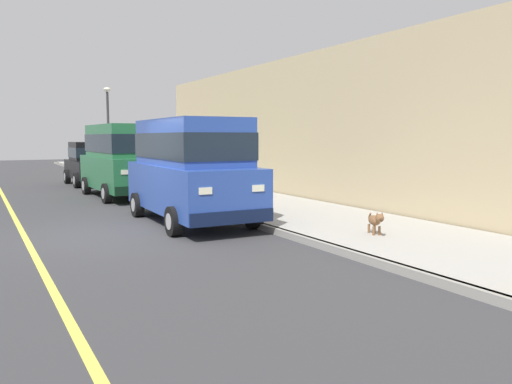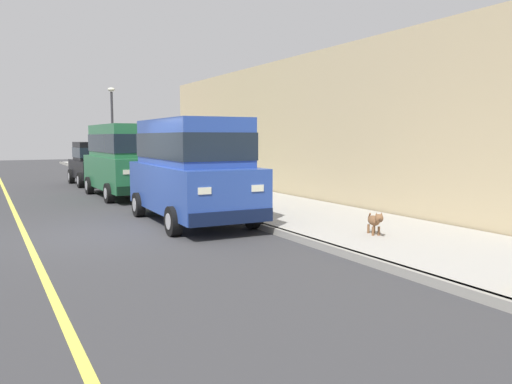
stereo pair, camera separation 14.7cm
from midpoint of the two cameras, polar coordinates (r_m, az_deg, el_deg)
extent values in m
plane|color=#38383A|center=(11.49, -15.93, -4.54)|extent=(80.00, 80.00, 0.00)
cube|color=gray|center=(12.55, -1.51, -3.09)|extent=(0.16, 64.00, 0.14)
cube|color=#A8A59E|center=(13.45, 5.35, -2.49)|extent=(3.60, 64.00, 0.14)
cube|color=#E0D64C|center=(11.27, -23.93, -5.03)|extent=(0.12, 57.60, 0.01)
cube|color=#28479E|center=(12.53, -6.92, 0.54)|extent=(2.02, 4.85, 1.10)
cube|color=#28479E|center=(12.47, -6.98, 5.58)|extent=(1.77, 3.84, 1.10)
cube|color=#19232D|center=(12.47, -6.98, 5.20)|extent=(1.81, 3.88, 0.61)
cube|color=#0E1837|center=(10.42, -2.45, -2.83)|extent=(1.87, 0.25, 0.28)
cube|color=#0E1837|center=(14.79, -10.02, -0.25)|extent=(1.87, 0.25, 0.28)
cylinder|color=black|center=(11.62, 0.06, -2.59)|extent=(0.24, 0.65, 0.64)
cylinder|color=#9E9EA3|center=(11.62, 0.06, -2.59)|extent=(0.25, 0.36, 0.35)
cylinder|color=black|center=(10.90, -8.89, -3.25)|extent=(0.24, 0.65, 0.64)
cylinder|color=#9E9EA3|center=(10.90, -8.89, -3.25)|extent=(0.25, 0.36, 0.35)
cylinder|color=black|center=(14.31, -5.36, -0.96)|extent=(0.24, 0.65, 0.64)
cylinder|color=#9E9EA3|center=(14.31, -5.36, -0.96)|extent=(0.25, 0.36, 0.35)
cylinder|color=black|center=(13.73, -12.75, -1.38)|extent=(0.24, 0.65, 0.64)
cylinder|color=#9E9EA3|center=(13.73, -12.75, -1.38)|extent=(0.25, 0.36, 0.35)
cube|color=#EAEACC|center=(10.58, 0.51, 0.45)|extent=(0.28, 0.09, 0.14)
cube|color=#EAEACC|center=(10.09, -5.43, 0.14)|extent=(0.28, 0.09, 0.14)
cube|color=#23663D|center=(18.38, -14.22, 2.18)|extent=(2.00, 4.84, 1.10)
cube|color=#23663D|center=(18.34, -14.31, 5.61)|extent=(1.75, 3.83, 1.10)
cube|color=#19232D|center=(18.34, -14.30, 5.35)|extent=(1.79, 3.87, 0.61)
cube|color=black|center=(16.17, -11.96, 0.26)|extent=(1.87, 0.24, 0.28)
cube|color=black|center=(20.68, -15.92, 1.42)|extent=(1.87, 0.24, 0.28)
cylinder|color=black|center=(17.30, -9.82, 0.21)|extent=(0.23, 0.64, 0.64)
cylinder|color=#9E9EA3|center=(17.30, -9.82, 0.21)|extent=(0.25, 0.36, 0.35)
cylinder|color=black|center=(16.76, -15.94, -0.13)|extent=(0.23, 0.64, 0.64)
cylinder|color=#9E9EA3|center=(16.76, -15.94, -0.13)|extent=(0.25, 0.36, 0.35)
cylinder|color=black|center=(20.11, -12.69, 0.98)|extent=(0.23, 0.64, 0.64)
cylinder|color=#9E9EA3|center=(20.11, -12.69, 0.98)|extent=(0.25, 0.36, 0.35)
cylinder|color=black|center=(19.65, -18.00, 0.71)|extent=(0.23, 0.64, 0.64)
cylinder|color=#9E9EA3|center=(19.65, -18.00, 0.71)|extent=(0.25, 0.36, 0.35)
cube|color=#EAEACC|center=(16.28, -10.00, 2.37)|extent=(0.28, 0.09, 0.14)
cube|color=#EAEACC|center=(15.93, -13.99, 2.19)|extent=(0.28, 0.09, 0.14)
cube|color=black|center=(23.46, -17.38, 2.50)|extent=(1.76, 3.72, 0.76)
cube|color=black|center=(23.67, -17.56, 4.41)|extent=(1.53, 1.91, 0.80)
cube|color=#19232D|center=(23.67, -17.56, 4.27)|extent=(1.57, 1.95, 0.44)
cube|color=black|center=(21.71, -16.40, 1.62)|extent=(1.69, 0.22, 0.28)
cube|color=black|center=(25.23, -18.19, 2.17)|extent=(1.69, 0.22, 0.28)
cylinder|color=black|center=(22.56, -14.62, 1.48)|extent=(0.23, 0.64, 0.64)
cylinder|color=#9E9EA3|center=(22.56, -14.62, 1.48)|extent=(0.24, 0.35, 0.35)
cylinder|color=black|center=(22.20, -18.92, 1.27)|extent=(0.23, 0.64, 0.64)
cylinder|color=#9E9EA3|center=(22.20, -18.92, 1.27)|extent=(0.24, 0.35, 0.35)
cylinder|color=black|center=(24.78, -15.94, 1.85)|extent=(0.23, 0.64, 0.64)
cylinder|color=#9E9EA3|center=(24.78, -15.94, 1.85)|extent=(0.24, 0.35, 0.35)
cylinder|color=black|center=(24.45, -19.87, 1.66)|extent=(0.23, 0.64, 0.64)
cylinder|color=#9E9EA3|center=(24.45, -19.87, 1.66)|extent=(0.24, 0.35, 0.35)
cube|color=#EAEACC|center=(21.78, -15.04, 2.61)|extent=(0.28, 0.08, 0.14)
cube|color=#EAEACC|center=(21.55, -17.79, 2.49)|extent=(0.28, 0.08, 0.14)
ellipsoid|color=brown|center=(10.52, 13.47, -3.14)|extent=(0.35, 0.48, 0.20)
cylinder|color=brown|center=(10.44, 14.02, -4.27)|extent=(0.05, 0.05, 0.18)
cylinder|color=brown|center=(10.40, 13.40, -4.30)|extent=(0.05, 0.05, 0.18)
cylinder|color=brown|center=(10.69, 13.50, -4.02)|extent=(0.05, 0.05, 0.18)
cylinder|color=brown|center=(10.65, 12.89, -4.04)|extent=(0.05, 0.05, 0.18)
sphere|color=brown|center=(10.23, 14.05, -2.90)|extent=(0.17, 0.17, 0.17)
ellipsoid|color=#432C1C|center=(10.15, 14.22, -3.08)|extent=(0.11, 0.13, 0.06)
cone|color=brown|center=(10.25, 14.30, -2.41)|extent=(0.06, 0.06, 0.07)
cone|color=brown|center=(10.21, 13.78, -2.42)|extent=(0.06, 0.06, 0.07)
cylinder|color=brown|center=(10.75, 13.01, -2.60)|extent=(0.08, 0.12, 0.13)
cylinder|color=#2D2D33|center=(26.73, -15.64, 6.27)|extent=(0.12, 0.12, 4.20)
ellipsoid|color=silver|center=(26.83, -15.78, 11.02)|extent=(0.36, 0.36, 0.20)
cube|color=tan|center=(17.93, 3.61, 7.04)|extent=(0.50, 20.00, 4.73)
camera|label=1|loc=(0.07, -89.63, 0.04)|focal=35.63mm
camera|label=2|loc=(0.07, 90.37, -0.04)|focal=35.63mm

